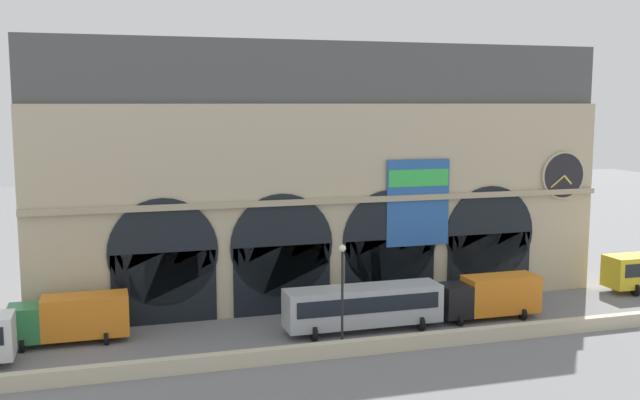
# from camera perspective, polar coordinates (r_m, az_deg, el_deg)

# --- Properties ---
(ground_plane) EXTENTS (200.00, 200.00, 0.00)m
(ground_plane) POSITION_cam_1_polar(r_m,az_deg,el_deg) (52.14, 3.06, -9.91)
(ground_plane) COLOR slate
(quay_parapet_wall) EXTENTS (90.00, 0.70, 0.95)m
(quay_parapet_wall) POSITION_cam_1_polar(r_m,az_deg,el_deg) (47.43, 5.19, -11.12)
(quay_parapet_wall) COLOR beige
(quay_parapet_wall) RESTS_ON ground
(station_building) EXTENTS (44.74, 6.29, 20.21)m
(station_building) POSITION_cam_1_polar(r_m,az_deg,el_deg) (57.58, 0.47, 1.77)
(station_building) COLOR #BCAD8C
(station_building) RESTS_ON ground
(box_truck_west) EXTENTS (7.50, 2.91, 3.12)m
(box_truck_west) POSITION_cam_1_polar(r_m,az_deg,el_deg) (51.19, -18.79, -8.65)
(box_truck_west) COLOR #2D7A42
(box_truck_west) RESTS_ON ground
(bus_center) EXTENTS (11.00, 3.25, 3.10)m
(bus_center) POSITION_cam_1_polar(r_m,az_deg,el_deg) (51.04, 3.38, -8.20)
(bus_center) COLOR #ADB2B7
(bus_center) RESTS_ON ground
(box_truck_mideast) EXTENTS (7.50, 2.91, 3.12)m
(box_truck_mideast) POSITION_cam_1_polar(r_m,az_deg,el_deg) (55.23, 13.07, -7.26)
(box_truck_mideast) COLOR black
(box_truck_mideast) RESTS_ON ground
(street_lamp_quayside) EXTENTS (0.44, 0.44, 6.90)m
(street_lamp_quayside) POSITION_cam_1_polar(r_m,az_deg,el_deg) (46.14, 1.75, -6.53)
(street_lamp_quayside) COLOR black
(street_lamp_quayside) RESTS_ON ground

